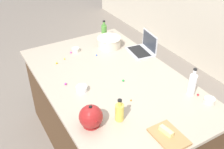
# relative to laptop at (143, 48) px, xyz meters

# --- Properties ---
(ground_plane) EXTENTS (12.00, 12.00, 0.00)m
(ground_plane) POSITION_rel_laptop_xyz_m (0.28, -0.56, -0.95)
(ground_plane) COLOR slate
(island_counter) EXTENTS (1.98, 1.23, 0.90)m
(island_counter) POSITION_rel_laptop_xyz_m (0.28, -0.56, -0.50)
(island_counter) COLOR #4C331E
(island_counter) RESTS_ON ground
(laptop) EXTENTS (0.34, 0.27, 0.22)m
(laptop) POSITION_rel_laptop_xyz_m (0.00, 0.00, 0.00)
(laptop) COLOR #B7B7BC
(laptop) RESTS_ON island_counter
(mixing_bowl_large) EXTENTS (0.27, 0.27, 0.12)m
(mixing_bowl_large) POSITION_rel_laptop_xyz_m (-0.30, -0.26, 0.02)
(mixing_bowl_large) COLOR beige
(mixing_bowl_large) RESTS_ON island_counter
(bottle_vinegar) EXTENTS (0.07, 0.07, 0.26)m
(bottle_vinegar) POSITION_rel_laptop_xyz_m (0.82, -0.09, 0.06)
(bottle_vinegar) COLOR white
(bottle_vinegar) RESTS_ON island_counter
(bottle_oil) EXTENTS (0.07, 0.07, 0.19)m
(bottle_oil) POSITION_rel_laptop_xyz_m (0.78, -0.79, 0.03)
(bottle_oil) COLOR #DBC64C
(bottle_oil) RESTS_ON island_counter
(bottle_olive) EXTENTS (0.07, 0.07, 0.23)m
(bottle_olive) POSITION_rel_laptop_xyz_m (-0.52, -0.20, 0.04)
(bottle_olive) COLOR #4C8C38
(bottle_olive) RESTS_ON island_counter
(kettle) EXTENTS (0.21, 0.18, 0.20)m
(kettle) POSITION_rel_laptop_xyz_m (0.73, -1.00, 0.03)
(kettle) COLOR maroon
(kettle) RESTS_ON island_counter
(cutting_board) EXTENTS (0.27, 0.19, 0.02)m
(cutting_board) POSITION_rel_laptop_xyz_m (1.12, -0.58, -0.04)
(cutting_board) COLOR #AD7F4C
(cutting_board) RESTS_ON island_counter
(butter_stick_left) EXTENTS (0.11, 0.05, 0.04)m
(butter_stick_left) POSITION_rel_laptop_xyz_m (1.09, -0.58, -0.01)
(butter_stick_left) COLOR #F4E58C
(butter_stick_left) RESTS_ON cutting_board
(ramekin_small) EXTENTS (0.08, 0.08, 0.04)m
(ramekin_small) POSITION_rel_laptop_xyz_m (-0.39, -0.63, -0.03)
(ramekin_small) COLOR beige
(ramekin_small) RESTS_ON island_counter
(ramekin_medium) EXTENTS (0.10, 0.10, 0.05)m
(ramekin_medium) POSITION_rel_laptop_xyz_m (0.31, -0.88, -0.02)
(ramekin_medium) COLOR white
(ramekin_medium) RESTS_ON island_counter
(ramekin_wide) EXTENTS (0.09, 0.09, 0.05)m
(ramekin_wide) POSITION_rel_laptop_xyz_m (0.99, -0.04, -0.02)
(ramekin_wide) COLOR beige
(ramekin_wide) RESTS_ON island_counter
(candy_0) EXTENTS (0.02, 0.02, 0.02)m
(candy_0) POSITION_rel_laptop_xyz_m (-0.38, -0.70, -0.04)
(candy_0) COLOR #CC3399
(candy_0) RESTS_ON island_counter
(candy_1) EXTENTS (0.02, 0.02, 0.02)m
(candy_1) POSITION_rel_laptop_xyz_m (0.15, -0.97, -0.04)
(candy_1) COLOR #CC3399
(candy_1) RESTS_ON island_counter
(candy_2) EXTENTS (0.02, 0.02, 0.02)m
(candy_2) POSITION_rel_laptop_xyz_m (0.87, -0.05, -0.04)
(candy_2) COLOR red
(candy_2) RESTS_ON island_counter
(candy_3) EXTENTS (0.01, 0.01, 0.01)m
(candy_3) POSITION_rel_laptop_xyz_m (-0.29, -0.81, -0.04)
(candy_3) COLOR yellow
(candy_3) RESTS_ON island_counter
(candy_4) EXTENTS (0.02, 0.02, 0.02)m
(candy_4) POSITION_rel_laptop_xyz_m (0.37, -0.49, -0.04)
(candy_4) COLOR green
(candy_4) RESTS_ON island_counter
(candy_5) EXTENTS (0.02, 0.02, 0.02)m
(candy_5) POSITION_rel_laptop_xyz_m (-0.19, -0.48, -0.04)
(candy_5) COLOR blue
(candy_5) RESTS_ON island_counter
(candy_6) EXTENTS (0.01, 0.01, 0.01)m
(candy_6) POSITION_rel_laptop_xyz_m (0.64, -0.59, -0.04)
(candy_6) COLOR orange
(candy_6) RESTS_ON island_counter
(candy_7) EXTENTS (0.02, 0.02, 0.02)m
(candy_7) POSITION_rel_laptop_xyz_m (-0.27, -0.30, -0.04)
(candy_7) COLOR blue
(candy_7) RESTS_ON island_counter
(candy_8) EXTENTS (0.02, 0.02, 0.02)m
(candy_8) POSITION_rel_laptop_xyz_m (-0.24, -0.91, -0.04)
(candy_8) COLOR yellow
(candy_8) RESTS_ON island_counter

